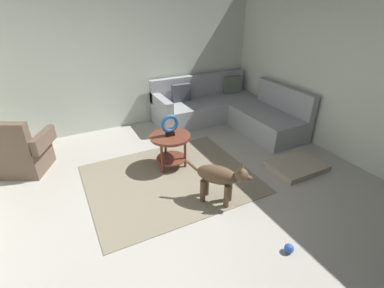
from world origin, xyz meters
TOP-DOWN VIEW (x-y plane):
  - ground_plane at (0.00, 0.00)m, footprint 6.00×6.00m
  - wall_back at (0.00, 2.94)m, footprint 6.00×0.12m
  - wall_right at (2.94, 0.00)m, footprint 0.12×6.00m
  - area_rug at (0.15, 0.70)m, footprint 2.30×1.90m
  - sectional_couch at (1.99, 2.02)m, footprint 2.20×2.25m
  - armchair at (-1.71, 1.88)m, footprint 0.98×0.89m
  - side_table at (0.30, 1.00)m, footprint 0.60×0.60m
  - torus_sculpture at (0.30, 1.00)m, footprint 0.28×0.08m
  - dog_bed_mat at (1.98, 0.08)m, footprint 0.80×0.60m
  - dog at (0.51, -0.05)m, footprint 0.59×0.67m
  - dog_toy_ball at (0.72, -1.07)m, footprint 0.10×0.10m

SIDE VIEW (x-z plane):
  - ground_plane at x=0.00m, z-range -0.10..0.00m
  - area_rug at x=0.15m, z-range 0.00..0.01m
  - dog_bed_mat at x=1.98m, z-range 0.00..0.09m
  - dog_toy_ball at x=0.72m, z-range 0.00..0.10m
  - sectional_couch at x=1.99m, z-range -0.15..0.73m
  - armchair at x=-1.71m, z-range -0.12..0.76m
  - dog at x=0.51m, z-range 0.06..0.69m
  - side_table at x=0.30m, z-range 0.15..0.69m
  - torus_sculpture at x=0.30m, z-range 0.55..0.87m
  - wall_back at x=0.00m, z-range 0.00..2.70m
  - wall_right at x=2.94m, z-range 0.00..2.70m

